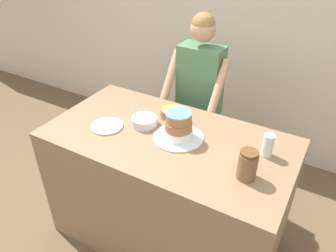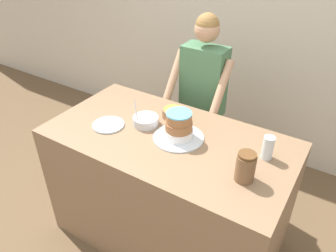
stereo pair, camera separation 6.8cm
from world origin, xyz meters
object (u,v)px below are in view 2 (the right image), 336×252
ceramic_plate (108,125)px  stoneware_jar (245,167)px  cake (179,128)px  frosting_bowl_pink (146,120)px  person_baker (203,91)px  frosting_bowl_orange (173,112)px  drinking_glass (268,148)px

ceramic_plate → stoneware_jar: (0.98, -0.02, 0.08)m
cake → frosting_bowl_pink: bearing=175.8°
person_baker → frosting_bowl_orange: bearing=-90.3°
frosting_bowl_pink → drinking_glass: bearing=5.8°
ceramic_plate → stoneware_jar: stoneware_jar is taller
ceramic_plate → stoneware_jar: size_ratio=1.25×
frosting_bowl_pink → drinking_glass: (0.82, 0.08, 0.04)m
ceramic_plate → stoneware_jar: bearing=-1.0°
ceramic_plate → frosting_bowl_pink: bearing=35.3°
person_baker → frosting_bowl_orange: 0.45m
cake → frosting_bowl_pink: size_ratio=1.77×
drinking_glass → ceramic_plate: size_ratio=0.67×
frosting_bowl_pink → ceramic_plate: (-0.21, -0.15, -0.03)m
cake → ceramic_plate: 0.50m
frosting_bowl_orange → stoneware_jar: (0.67, -0.36, 0.05)m
frosting_bowl_pink → stoneware_jar: bearing=-12.1°
cake → ceramic_plate: (-0.48, -0.13, -0.07)m
frosting_bowl_pink → stoneware_jar: size_ratio=1.06×
cake → frosting_bowl_pink: (-0.27, 0.02, -0.05)m
ceramic_plate → stoneware_jar: 0.98m
ceramic_plate → frosting_bowl_orange: bearing=47.2°
frosting_bowl_pink → drinking_glass: frosting_bowl_pink is taller
frosting_bowl_orange → person_baker: bearing=89.7°
person_baker → frosting_bowl_pink: 0.65m
drinking_glass → ceramic_plate: bearing=-167.3°
cake → drinking_glass: size_ratio=2.24×
cake → stoneware_jar: bearing=-16.3°
person_baker → ceramic_plate: person_baker is taller
frosting_bowl_pink → frosting_bowl_orange: bearing=61.1°
person_baker → ceramic_plate: 0.85m
cake → drinking_glass: cake is taller
frosting_bowl_orange → drinking_glass: bearing=-8.6°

